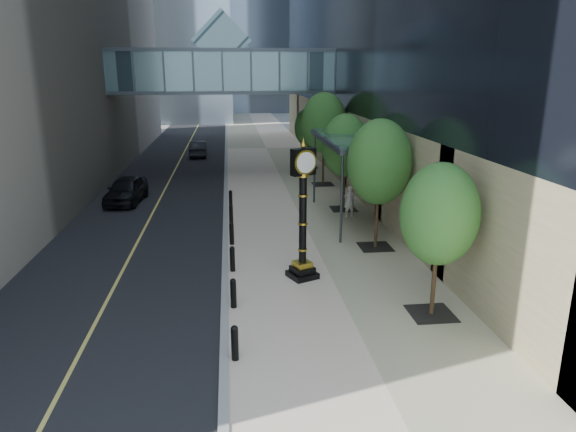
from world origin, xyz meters
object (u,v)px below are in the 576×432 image
Objects in this scene: car_near at (126,190)px; pedestrian at (349,201)px; car_far at (198,149)px; street_clock at (303,221)px.

pedestrian is at bearing -15.29° from car_near.
car_far is (3.33, 16.69, -0.08)m from car_near.
pedestrian is at bearing 111.80° from car_far.
pedestrian is 23.21m from car_far.
car_near is 1.07× the size of car_far.
car_near is at bearing 100.80° from street_clock.
car_far is at bearing 84.20° from car_near.
street_clock is at bearing -49.87° from car_near.
street_clock reaches higher than car_near.
street_clock is 29.85m from car_far.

